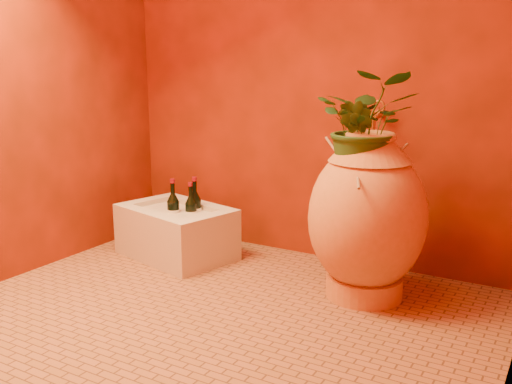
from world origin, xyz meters
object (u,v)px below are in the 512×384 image
Objects in this scene: wine_bottle_a at (173,212)px; wine_bottle_b at (191,213)px; wall_tap at (377,115)px; amphora at (367,217)px; wine_bottle_c at (195,210)px; stone_basin at (176,233)px.

wine_bottle_a reaches higher than wine_bottle_b.
amphora is at bearing -75.83° from wall_tap.
wall_tap is (-0.09, 0.37, 0.47)m from amphora.
amphora is at bearing 0.20° from wine_bottle_a.
wine_bottle_a is 0.98× the size of wine_bottle_c.
wine_bottle_c is 1.85× the size of wall_tap.
wine_bottle_a is at bearing -153.50° from wine_bottle_b.
wine_bottle_b is at bearing -162.26° from wall_tap.
amphora reaches higher than wine_bottle_c.
wine_bottle_a is at bearing -133.96° from wine_bottle_c.
stone_basin is 0.16m from wine_bottle_b.
wine_bottle_a is 1.32m from wall_tap.
stone_basin is 0.14m from wine_bottle_a.
stone_basin is at bearing -160.23° from wine_bottle_b.
amphora is 2.63× the size of wine_bottle_c.
wall_tap reaches higher than wine_bottle_b.
wine_bottle_c is 1.22m from wall_tap.
wine_bottle_a reaches higher than stone_basin.
amphora is at bearing -4.66° from wine_bottle_c.
wine_bottle_a is at bearing -179.80° from amphora.
wine_bottle_b is at bearing -84.57° from wine_bottle_c.
stone_basin is 1.38m from wall_tap.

